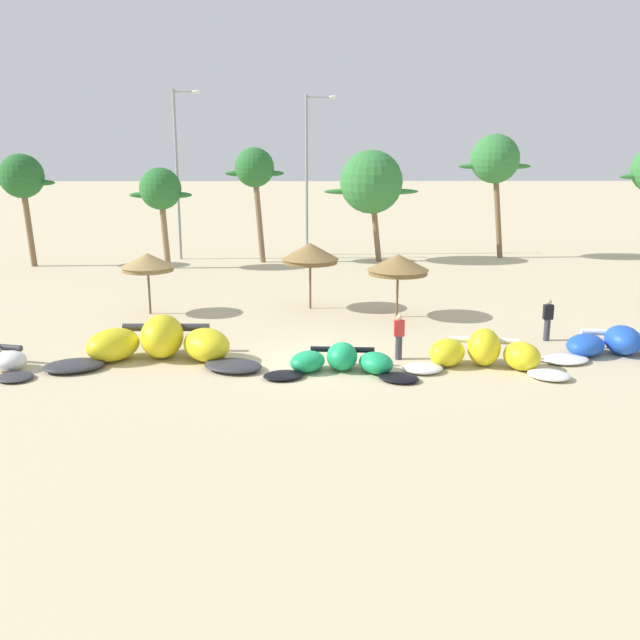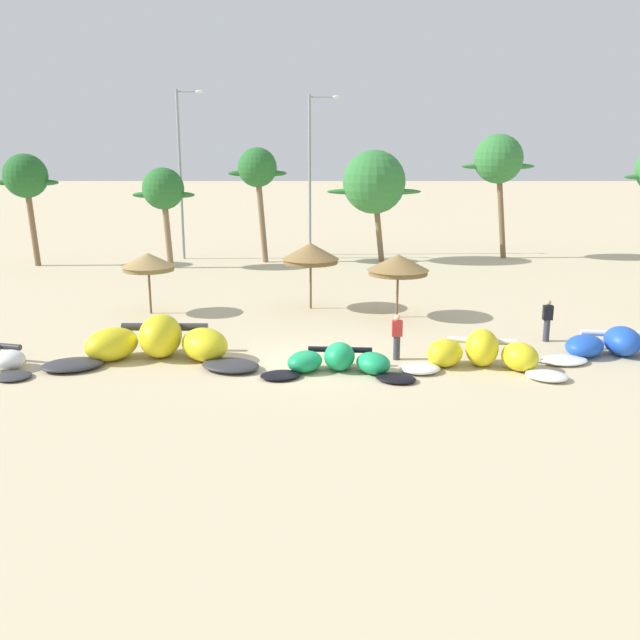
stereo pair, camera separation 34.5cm
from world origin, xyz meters
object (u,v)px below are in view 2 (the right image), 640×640
at_px(person_by_umbrellas, 549,321).
at_px(lamppost_west, 184,168).
at_px(kite_right_of_center, 626,347).
at_px(beach_umbrella_near_palms, 400,264).
at_px(beach_umbrella_near_van, 150,262).
at_px(palm_center_left, 376,183).
at_px(person_near_kites, 398,337).
at_px(palm_left, 165,190).
at_px(kite_left_of_center, 340,362).
at_px(beach_umbrella_middle, 312,253).
at_px(palm_left_of_gap, 259,170).
at_px(palm_leftmost, 27,178).
at_px(lamppost_west_center, 314,168).
at_px(palm_center_right, 500,160).
at_px(kite_left, 160,344).
at_px(kite_center, 484,354).

bearing_deg(person_by_umbrellas, lamppost_west, 130.66).
relative_size(kite_right_of_center, beach_umbrella_near_palms, 2.33).
distance_m(beach_umbrella_near_van, palm_center_left, 18.57).
bearing_deg(lamppost_west, kite_right_of_center, -48.97).
bearing_deg(person_near_kites, palm_left, 122.09).
height_order(kite_left_of_center, lamppost_west, lamppost_west).
bearing_deg(beach_umbrella_near_palms, beach_umbrella_middle, 155.64).
relative_size(person_near_kites, lamppost_west, 0.15).
distance_m(person_by_umbrellas, palm_left_of_gap, 23.45).
xyz_separation_m(palm_left, lamppost_west, (0.49, 3.60, 1.23)).
xyz_separation_m(beach_umbrella_near_palms, palm_left, (-12.77, 12.93, 2.37)).
xyz_separation_m(person_near_kites, palm_center_left, (0.75, 21.77, 4.22)).
bearing_deg(palm_leftmost, palm_left_of_gap, 5.84).
bearing_deg(lamppost_west_center, kite_left_of_center, -87.47).
bearing_deg(palm_center_right, beach_umbrella_near_palms, -115.93).
bearing_deg(kite_left_of_center, kite_left, 167.47).
relative_size(beach_umbrella_near_palms, person_near_kites, 1.71).
bearing_deg(kite_right_of_center, palm_center_right, 87.99).
bearing_deg(beach_umbrella_near_palms, palm_leftmost, 147.14).
height_order(beach_umbrella_middle, person_by_umbrellas, beach_umbrella_middle).
bearing_deg(person_by_umbrellas, kite_left, -170.36).
relative_size(beach_umbrella_near_palms, lamppost_west, 0.26).
relative_size(kite_left, beach_umbrella_near_van, 2.84).
relative_size(kite_right_of_center, palm_leftmost, 0.94).
distance_m(kite_left, person_by_umbrellas, 14.54).
height_order(person_near_kites, palm_left, palm_left).
distance_m(beach_umbrella_middle, palm_leftmost, 21.42).
xyz_separation_m(kite_left, palm_leftmost, (-12.27, 20.13, 4.83)).
bearing_deg(beach_umbrella_middle, kite_right_of_center, -34.88).
height_order(beach_umbrella_middle, palm_leftmost, palm_leftmost).
height_order(beach_umbrella_near_palms, lamppost_west, lamppost_west).
relative_size(kite_left_of_center, palm_leftmost, 0.77).
distance_m(palm_left, palm_center_right, 21.42).
bearing_deg(kite_center, palm_left, 126.22).
height_order(kite_right_of_center, palm_leftmost, palm_leftmost).
xyz_separation_m(beach_umbrella_middle, person_near_kites, (3.12, -8.06, -1.75)).
distance_m(person_near_kites, person_by_umbrellas, 6.45).
bearing_deg(palm_left_of_gap, palm_center_right, 6.33).
distance_m(lamppost_west, lamppost_west_center, 8.59).
xyz_separation_m(kite_center, palm_center_left, (-2.02, 22.78, 4.55)).
relative_size(palm_center_left, lamppost_west, 0.66).
relative_size(person_near_kites, palm_center_left, 0.23).
distance_m(kite_left, beach_umbrella_middle, 9.84).
bearing_deg(beach_umbrella_near_van, palm_leftmost, 128.46).
distance_m(kite_left_of_center, palm_left, 23.41).
bearing_deg(beach_umbrella_middle, palm_left, 128.67).
height_order(palm_leftmost, palm_left_of_gap, palm_left_of_gap).
relative_size(kite_left_of_center, palm_left, 0.87).
distance_m(beach_umbrella_middle, person_near_kites, 8.82).
distance_m(beach_umbrella_near_van, palm_left, 12.56).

